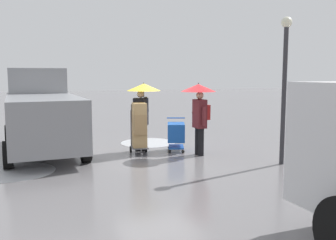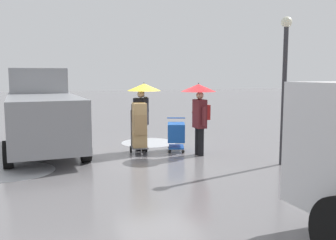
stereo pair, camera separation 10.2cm
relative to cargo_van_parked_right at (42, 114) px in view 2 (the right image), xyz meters
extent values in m
plane|color=slate|center=(-3.28, 1.49, -1.18)|extent=(90.00, 90.00, 0.00)
cylinder|color=#ADAFB5|center=(-3.52, -0.37, -1.18)|extent=(1.92, 1.92, 0.01)
cylinder|color=silver|center=(0.74, 2.30, -1.18)|extent=(1.95, 1.95, 0.01)
cube|color=gray|center=(-0.01, 0.26, -0.12)|extent=(2.19, 5.28, 1.40)
cube|color=gray|center=(0.07, -1.64, 1.00)|extent=(1.90, 1.48, 0.84)
cube|color=black|center=(0.11, -2.36, 0.20)|extent=(1.66, 0.13, 0.63)
cube|color=#232326|center=(0.11, -2.40, -0.86)|extent=(1.97, 0.25, 0.24)
cylinder|color=black|center=(1.04, -1.30, -0.82)|extent=(0.27, 0.73, 0.72)
cylinder|color=black|center=(-0.92, -1.39, -0.82)|extent=(0.27, 0.73, 0.72)
cylinder|color=black|center=(0.89, 1.92, -0.82)|extent=(0.27, 0.73, 0.72)
cylinder|color=black|center=(-1.06, 1.83, -0.82)|extent=(0.27, 0.73, 0.72)
cube|color=#1951B2|center=(-3.92, 1.33, -0.58)|extent=(0.75, 0.89, 0.56)
cube|color=#1951B2|center=(-3.92, 1.33, -1.04)|extent=(0.68, 0.80, 0.04)
cylinder|color=#1951B2|center=(-4.06, 0.93, -0.18)|extent=(0.56, 0.23, 0.04)
sphere|color=black|center=(-4.01, 1.69, -1.13)|extent=(0.10, 0.10, 0.10)
sphere|color=black|center=(-3.62, 1.54, -1.13)|extent=(0.10, 0.10, 0.10)
sphere|color=black|center=(-4.22, 1.12, -1.13)|extent=(0.10, 0.10, 0.10)
sphere|color=black|center=(-3.83, 0.97, -1.13)|extent=(0.10, 0.10, 0.10)
cube|color=#515156|center=(-2.72, 1.38, -0.96)|extent=(0.57, 0.67, 0.03)
cylinder|color=#515156|center=(-2.98, 1.12, -0.41)|extent=(0.04, 0.04, 1.10)
cylinder|color=#515156|center=(-2.55, 1.05, -0.41)|extent=(0.04, 0.04, 1.10)
cylinder|color=black|center=(-3.00, 1.13, -1.08)|extent=(0.08, 0.21, 0.20)
cylinder|color=black|center=(-2.53, 1.05, -1.08)|extent=(0.08, 0.21, 0.20)
cube|color=tan|center=(-2.72, 1.38, -0.75)|extent=(0.48, 0.52, 0.39)
cube|color=#A37F51|center=(-2.72, 1.38, -0.39)|extent=(0.43, 0.56, 0.34)
cube|color=#A37F51|center=(-2.72, 1.38, -0.09)|extent=(0.42, 0.55, 0.26)
cube|color=tan|center=(-2.72, 1.38, 0.21)|extent=(0.44, 0.55, 0.33)
cylinder|color=black|center=(-2.82, 0.83, -0.77)|extent=(0.18, 0.18, 0.82)
cylinder|color=black|center=(-3.00, 0.93, -0.77)|extent=(0.18, 0.18, 0.82)
cube|color=black|center=(-2.91, 0.88, 0.06)|extent=(0.52, 0.45, 0.84)
sphere|color=beige|center=(-2.91, 0.88, 0.60)|extent=(0.22, 0.22, 0.22)
cylinder|color=black|center=(-2.68, 0.76, 0.01)|extent=(0.10, 0.10, 0.55)
cylinder|color=black|center=(-3.08, 0.95, 0.28)|extent=(0.23, 0.31, 0.50)
cylinder|color=#333338|center=(-3.00, 0.93, 0.44)|extent=(0.02, 0.02, 0.86)
cone|color=yellow|center=(-3.00, 0.93, 0.82)|extent=(1.04, 1.04, 0.22)
sphere|color=#333338|center=(-3.00, 0.93, 0.95)|extent=(0.04, 0.04, 0.04)
cube|color=brown|center=(-2.82, 1.06, 0.10)|extent=(0.34, 0.28, 0.44)
cylinder|color=black|center=(-4.37, 2.19, -0.77)|extent=(0.18, 0.18, 0.82)
cylinder|color=black|center=(-4.36, 1.99, -0.77)|extent=(0.18, 0.18, 0.82)
cube|color=#5B1E23|center=(-4.36, 2.09, 0.06)|extent=(0.29, 0.45, 0.84)
sphere|color=beige|center=(-4.36, 2.09, 0.60)|extent=(0.22, 0.22, 0.22)
cylinder|color=#5B1E23|center=(-4.37, 2.35, 0.01)|extent=(0.10, 0.10, 0.55)
cylinder|color=#5B1E23|center=(-4.34, 1.91, 0.28)|extent=(0.30, 0.11, 0.50)
cylinder|color=#333338|center=(-4.36, 1.99, 0.44)|extent=(0.02, 0.02, 0.86)
cone|color=red|center=(-4.36, 1.99, 0.82)|extent=(1.04, 1.04, 0.22)
sphere|color=#333338|center=(-4.36, 1.99, 0.95)|extent=(0.04, 0.04, 0.04)
cube|color=maroon|center=(-4.56, 2.09, 0.10)|extent=(0.17, 0.30, 0.44)
cylinder|color=#2D2D33|center=(-5.96, 3.88, 0.62)|extent=(0.12, 0.12, 3.60)
sphere|color=#EAEACC|center=(-5.96, 3.88, 2.54)|extent=(0.28, 0.28, 0.28)
camera|label=1|loc=(0.25, 11.97, 1.20)|focal=39.65mm
camera|label=2|loc=(0.16, 12.01, 1.20)|focal=39.65mm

